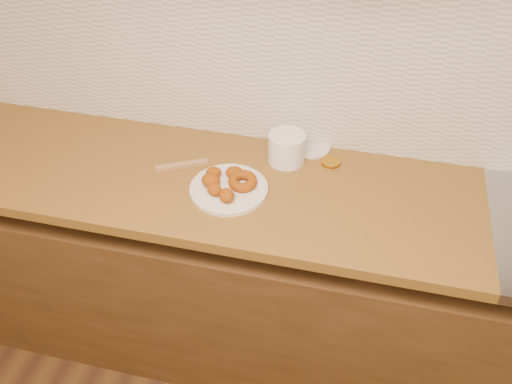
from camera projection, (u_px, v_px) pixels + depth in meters
The scene contains 11 objects.
wall_back at pixel (360, 33), 1.76m from camera, with size 4.00×0.02×2.70m, color #B3A789.
base_cabinet at pixel (323, 296), 2.15m from camera, with size 3.60×0.60×0.77m, color brown.
butcher_block at pixel (155, 174), 1.95m from camera, with size 2.30×0.62×0.04m, color brown.
backsplash at pixel (354, 76), 1.85m from camera, with size 3.60×0.02×0.60m, color silver.
donut_plate at pixel (229, 189), 1.84m from camera, with size 0.27×0.27×0.02m, color silver.
ring_donut at pixel (242, 181), 1.84m from camera, with size 0.10×0.10×0.03m, color #963800.
fried_dough_chunks at pixel (219, 182), 1.83m from camera, with size 0.15×0.20×0.05m.
plastic_tub at pixel (287, 148), 1.95m from camera, with size 0.13×0.13×0.11m, color white.
tub_lid at pixel (311, 147), 2.04m from camera, with size 0.15×0.15×0.01m, color silver.
brass_jar_lid at pixel (331, 162), 1.96m from camera, with size 0.07×0.07×0.01m, color #AB7418.
wooden_utensil at pixel (182, 165), 1.95m from camera, with size 0.19×0.02×0.01m, color #A3734B.
Camera 1 is at (0.07, 0.28, 2.08)m, focal length 38.00 mm.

